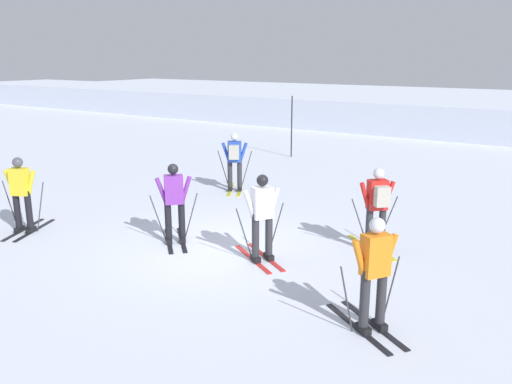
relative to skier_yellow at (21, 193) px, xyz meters
The scene contains 9 objects.
ground_plane 4.45m from the skier_yellow, 20.77° to the left, with size 120.00×120.00×0.00m, color silver.
far_snow_ridge 22.79m from the skier_yellow, 79.70° to the left, with size 80.00×8.07×1.57m, color silver.
skier_yellow is the anchor object (origin of this frame).
skier_white 5.56m from the skier_yellow, 15.54° to the left, with size 1.55×1.18×1.71m.
skier_red 7.67m from the skier_yellow, 24.76° to the left, with size 1.40×1.39×1.71m.
skier_blue 5.86m from the skier_yellow, 72.43° to the left, with size 1.15×1.56×1.71m.
skier_purple 3.54m from the skier_yellow, 22.06° to the left, with size 1.41×1.38×1.71m.
skier_orange 8.11m from the skier_yellow, ahead, with size 1.54×1.20×1.71m.
trail_marker_pole 11.24m from the skier_yellow, 87.75° to the left, with size 0.05×0.05×2.36m, color black.
Camera 1 is at (6.43, -8.08, 3.84)m, focal length 37.05 mm.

